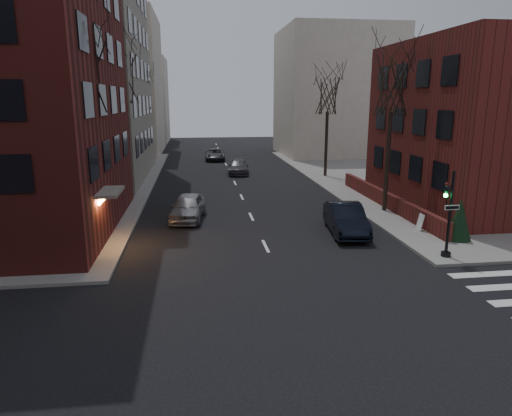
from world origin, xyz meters
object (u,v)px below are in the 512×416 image
at_px(tree_right_a, 392,86).
at_px(streetlamp_far, 151,127).
at_px(sandwich_board, 423,222).
at_px(streetlamp_near, 123,145).
at_px(car_lane_silver, 188,207).
at_px(tree_left_b, 119,76).
at_px(tree_left_a, 79,73).
at_px(parked_sedan, 346,219).
at_px(evergreen_shrub, 459,219).
at_px(tree_right_b, 328,95).
at_px(tree_left_c, 141,91).
at_px(car_lane_gray, 238,167).
at_px(traffic_signal, 448,220).
at_px(car_lane_far, 215,155).

distance_m(tree_right_a, streetlamp_far, 29.65).
relative_size(streetlamp_far, sandwich_board, 6.84).
bearing_deg(streetlamp_near, sandwich_board, -26.85).
height_order(car_lane_silver, sandwich_board, car_lane_silver).
relative_size(tree_left_b, tree_right_a, 1.11).
height_order(tree_left_a, tree_right_a, tree_left_a).
distance_m(tree_left_a, car_lane_silver, 9.85).
height_order(streetlamp_near, parked_sedan, streetlamp_near).
relative_size(parked_sedan, evergreen_shrub, 2.33).
bearing_deg(car_lane_silver, tree_right_b, 55.73).
bearing_deg(tree_left_a, streetlamp_near, 85.71).
bearing_deg(tree_left_c, tree_left_a, -90.00).
bearing_deg(streetlamp_near, car_lane_silver, -44.66).
xyz_separation_m(parked_sedan, evergreen_shrub, (5.25, -2.36, 0.40)).
bearing_deg(tree_right_b, tree_left_a, -134.36).
bearing_deg(car_lane_gray, parked_sedan, -73.67).
height_order(streetlamp_far, car_lane_silver, streetlamp_far).
distance_m(traffic_signal, tree_left_b, 24.87).
height_order(tree_left_b, parked_sedan, tree_left_b).
xyz_separation_m(tree_left_a, parked_sedan, (13.53, -0.30, -7.65)).
xyz_separation_m(car_lane_silver, car_lane_far, (2.89, 27.94, -0.10)).
xyz_separation_m(traffic_signal, tree_left_a, (-16.74, 5.01, 6.56)).
height_order(traffic_signal, tree_right_a, tree_right_a).
relative_size(streetlamp_near, evergreen_shrub, 2.92).
height_order(tree_right_b, evergreen_shrub, tree_right_b).
distance_m(traffic_signal, tree_left_c, 35.76).
bearing_deg(tree_left_c, tree_right_a, -51.34).
bearing_deg(tree_left_b, parked_sedan, -42.28).
distance_m(tree_right_a, parked_sedan, 9.33).
bearing_deg(car_lane_silver, evergreen_shrub, -17.21).
xyz_separation_m(tree_left_c, evergreen_shrub, (18.78, -28.66, -6.80)).
distance_m(tree_right_a, sandwich_board, 8.81).
distance_m(tree_right_a, car_lane_far, 30.35).
relative_size(tree_left_c, car_lane_gray, 2.02).
bearing_deg(streetlamp_far, tree_left_b, -92.15).
xyz_separation_m(tree_left_b, car_lane_gray, (9.60, 9.07, -8.22)).
relative_size(parked_sedan, car_lane_far, 1.01).
bearing_deg(tree_right_a, sandwich_board, -86.94).
bearing_deg(tree_right_b, evergreen_shrub, -86.72).
xyz_separation_m(tree_right_a, car_lane_silver, (-12.76, -0.19, -7.24)).
xyz_separation_m(tree_left_a, streetlamp_near, (0.60, 8.00, -4.23)).
distance_m(streetlamp_near, streetlamp_far, 20.00).
distance_m(tree_left_b, evergreen_shrub, 25.03).
distance_m(streetlamp_far, car_lane_silver, 24.81).
bearing_deg(streetlamp_near, evergreen_shrub, -30.38).
bearing_deg(streetlamp_far, evergreen_shrub, -59.33).
bearing_deg(traffic_signal, tree_right_b, 87.85).
bearing_deg(car_lane_gray, sandwich_board, -63.36).
height_order(tree_left_b, tree_right_b, tree_left_b).
relative_size(tree_right_a, car_lane_silver, 2.10).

